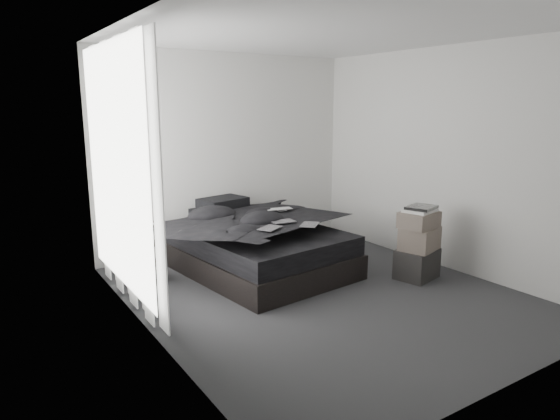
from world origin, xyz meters
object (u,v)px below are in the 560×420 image
side_stand (142,253)px  box_lower (417,264)px  bed (258,259)px  laptop (280,204)px

side_stand → box_lower: 3.08m
bed → side_stand: 1.33m
laptop → side_stand: laptop is taller
box_lower → side_stand: bearing=149.1°
bed → laptop: bearing=7.5°
laptop → side_stand: bearing=-178.3°
bed → side_stand: side_stand is taller
bed → box_lower: (1.38, -1.20, 0.03)m
bed → box_lower: bearing=-47.5°
box_lower → laptop: bearing=127.9°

